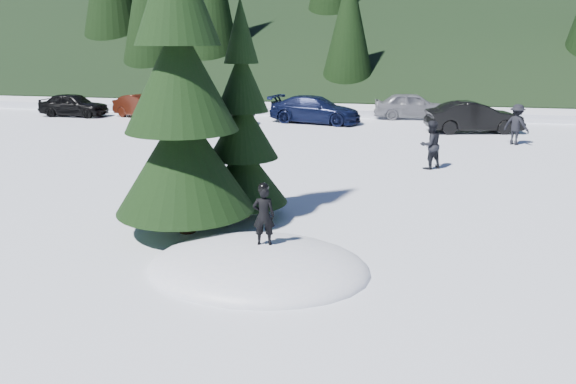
% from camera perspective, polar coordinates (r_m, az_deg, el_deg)
% --- Properties ---
extents(ground, '(200.00, 200.00, 0.00)m').
position_cam_1_polar(ground, '(11.28, -3.05, -7.82)').
color(ground, white).
rests_on(ground, ground).
extents(snow_mound, '(4.48, 3.52, 0.96)m').
position_cam_1_polar(snow_mound, '(11.28, -3.05, -7.82)').
color(snow_mound, white).
rests_on(snow_mound, ground).
extents(spruce_tall, '(3.20, 3.20, 8.60)m').
position_cam_1_polar(spruce_tall, '(12.83, -10.87, 10.12)').
color(spruce_tall, black).
rests_on(spruce_tall, ground).
extents(spruce_short, '(2.20, 2.20, 5.37)m').
position_cam_1_polar(spruce_short, '(13.97, -4.61, 5.72)').
color(spruce_short, black).
rests_on(spruce_short, ground).
extents(child_skier, '(0.48, 0.36, 1.19)m').
position_cam_1_polar(child_skier, '(11.02, -2.49, -2.41)').
color(child_skier, black).
rests_on(child_skier, snow_mound).
extents(adult_0, '(1.04, 1.00, 1.69)m').
position_cam_1_polar(adult_0, '(20.13, 14.26, 4.66)').
color(adult_0, black).
rests_on(adult_0, ground).
extents(adult_2, '(1.27, 1.19, 1.73)m').
position_cam_1_polar(adult_2, '(25.89, 22.20, 6.36)').
color(adult_2, black).
rests_on(adult_2, ground).
extents(car_0, '(4.00, 1.71, 1.35)m').
position_cam_1_polar(car_0, '(35.12, -20.96, 8.29)').
color(car_0, black).
rests_on(car_0, ground).
extents(car_1, '(4.17, 2.89, 1.30)m').
position_cam_1_polar(car_1, '(33.26, -14.44, 8.43)').
color(car_1, black).
rests_on(car_1, ground).
extents(car_2, '(4.77, 2.22, 1.32)m').
position_cam_1_polar(car_2, '(30.15, -7.88, 8.10)').
color(car_2, '#414348').
rests_on(car_2, ground).
extents(car_3, '(5.23, 2.97, 1.43)m').
position_cam_1_polar(car_3, '(30.31, 2.78, 8.37)').
color(car_3, black).
rests_on(car_3, ground).
extents(car_4, '(4.47, 2.17, 1.47)m').
position_cam_1_polar(car_4, '(32.59, 12.54, 8.56)').
color(car_4, gray).
rests_on(car_4, ground).
extents(car_5, '(4.70, 2.54, 1.47)m').
position_cam_1_polar(car_5, '(28.62, 18.36, 7.23)').
color(car_5, black).
rests_on(car_5, ground).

